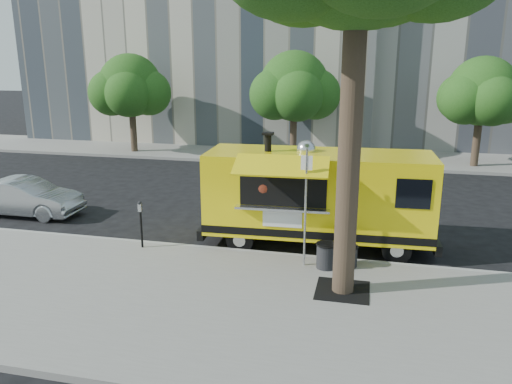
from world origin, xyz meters
TOP-DOWN VIEW (x-y plane):
  - ground at (0.00, 0.00)m, footprint 120.00×120.00m
  - sidewalk at (0.00, -4.00)m, footprint 60.00×6.00m
  - curb at (0.00, -0.93)m, footprint 60.00×0.14m
  - far_sidewalk at (0.00, 13.50)m, footprint 60.00×5.00m
  - tree_well at (2.60, -2.80)m, footprint 1.20×1.20m
  - far_tree_a at (-10.00, 12.30)m, footprint 3.42×3.42m
  - far_tree_b at (-1.00, 12.70)m, footprint 3.60×3.60m
  - far_tree_c at (8.00, 12.40)m, footprint 3.24×3.24m
  - sign_post at (1.55, -1.55)m, footprint 0.28×0.06m
  - parking_meter at (-3.00, -1.35)m, footprint 0.11×0.11m
  - food_truck at (1.64, 0.22)m, footprint 6.63×3.23m
  - sedan at (-8.39, 0.89)m, footprint 3.88×1.40m
  - trash_bin_left at (2.11, -1.59)m, footprint 0.53×0.53m
  - trash_bin_right at (2.66, -1.38)m, footprint 0.45×0.45m

SIDE VIEW (x-z plane):
  - ground at x=0.00m, z-range 0.00..0.00m
  - sidewalk at x=0.00m, z-range 0.00..0.15m
  - curb at x=0.00m, z-range -0.01..0.15m
  - far_sidewalk at x=0.00m, z-range 0.00..0.15m
  - tree_well at x=2.60m, z-range 0.14..0.17m
  - trash_bin_right at x=2.66m, z-range 0.17..0.71m
  - trash_bin_left at x=2.11m, z-range 0.17..0.81m
  - sedan at x=-8.39m, z-range 0.00..1.27m
  - parking_meter at x=-3.00m, z-range 0.31..1.65m
  - food_truck at x=1.64m, z-range -0.10..3.13m
  - sign_post at x=1.55m, z-range 0.35..3.35m
  - far_tree_c at x=8.00m, z-range 1.11..6.32m
  - far_tree_a at x=-10.00m, z-range 1.10..6.45m
  - far_tree_b at x=-1.00m, z-range 1.08..6.58m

